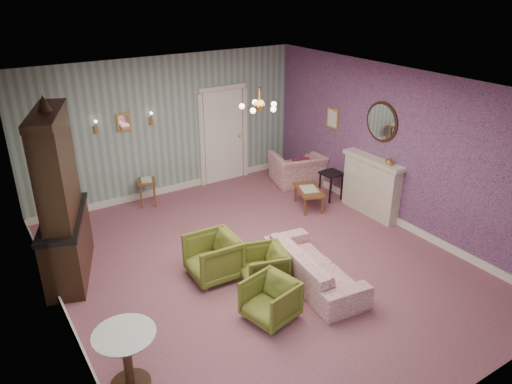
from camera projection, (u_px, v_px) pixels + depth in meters
floor at (259, 264)px, 7.99m from camera, size 7.00×7.00×0.00m
ceiling at (259, 88)px, 6.80m from camera, size 7.00×7.00×0.00m
wall_back at (167, 127)px, 10.08m from camera, size 6.00×0.00×6.00m
wall_front at (457, 302)px, 4.71m from camera, size 6.00×0.00×6.00m
wall_left at (52, 235)px, 5.91m from camera, size 0.00×7.00×7.00m
wall_right at (397, 148)px, 8.87m from camera, size 0.00×7.00×7.00m
wall_right_floral at (396, 148)px, 8.86m from camera, size 0.00×7.00×7.00m
door at (223, 135)px, 10.84m from camera, size 1.12×0.12×2.16m
olive_chair_a at (270, 298)px, 6.61m from camera, size 0.72×0.75×0.65m
olive_chair_b at (263, 265)px, 7.36m from camera, size 0.75×0.78×0.66m
olive_chair_c at (213, 255)px, 7.52m from camera, size 0.73×0.77×0.76m
sofa_chintz at (314, 261)px, 7.38m from camera, size 0.79×2.00×0.76m
wingback_chair at (298, 164)px, 10.87m from camera, size 1.23×0.95×0.95m
dresser at (58, 193)px, 7.18m from camera, size 1.11×1.77×2.79m
fireplace at (371, 186)px, 9.47m from camera, size 0.30×1.40×1.16m
mantel_vase at (390, 161)px, 8.88m from camera, size 0.15×0.15×0.15m
oval_mirror at (382, 122)px, 8.99m from camera, size 0.04×0.76×0.84m
framed_print at (333, 118)px, 10.14m from camera, size 0.04×0.34×0.42m
coffee_table at (309, 198)px, 9.85m from camera, size 0.70×0.91×0.41m
side_table_black at (331, 186)px, 10.18m from camera, size 0.41×0.41×0.60m
pedestal_table at (128, 360)px, 5.48m from camera, size 0.84×0.84×0.77m
nesting_table at (148, 191)px, 9.96m from camera, size 0.46×0.52×0.57m
gilt_mirror_back at (124, 122)px, 9.50m from camera, size 0.28×0.06×0.36m
sconce_left at (96, 127)px, 9.21m from camera, size 0.16×0.12×0.30m
sconce_right at (151, 119)px, 9.76m from camera, size 0.16×0.12×0.30m
chandelier at (259, 107)px, 6.91m from camera, size 0.56×0.56×0.36m
burgundy_cushion at (300, 166)px, 10.73m from camera, size 0.41×0.28×0.39m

